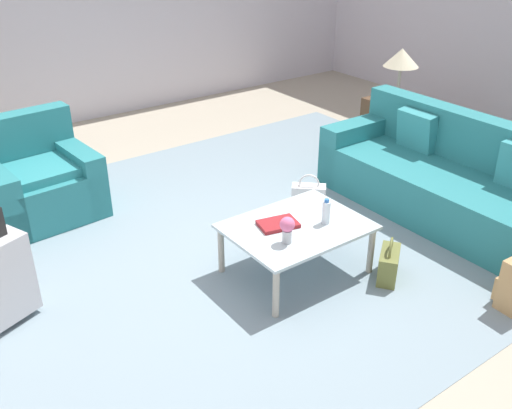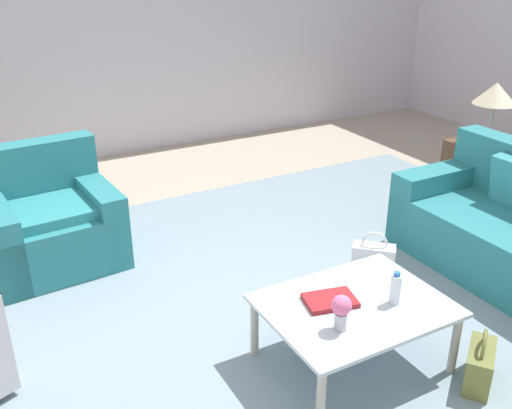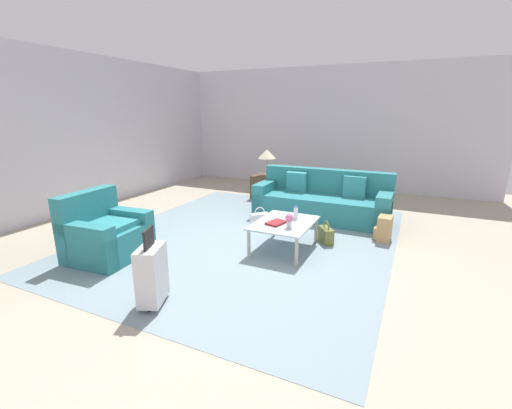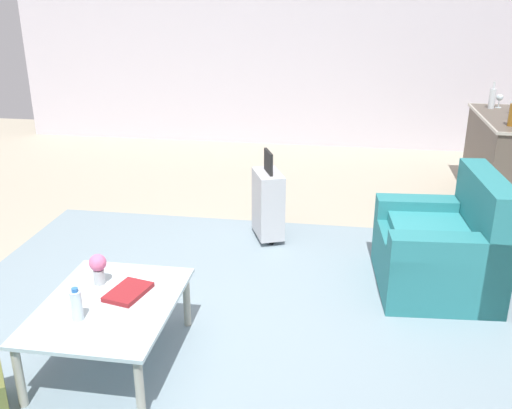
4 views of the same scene
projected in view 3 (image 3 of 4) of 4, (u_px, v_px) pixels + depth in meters
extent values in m
plane|color=#A89E89|center=(241.00, 253.00, 4.92)|extent=(12.00, 12.00, 0.00)
cube|color=silver|center=(42.00, 136.00, 6.19)|extent=(10.24, 0.12, 3.10)
cube|color=silver|center=(330.00, 128.00, 8.93)|extent=(0.12, 8.00, 3.10)
cube|color=gray|center=(248.00, 237.00, 5.53)|extent=(5.20, 4.40, 0.01)
cube|color=teal|center=(321.00, 207.00, 6.45)|extent=(0.92, 2.48, 0.45)
cube|color=teal|center=(326.00, 192.00, 6.70)|extent=(0.22, 2.48, 0.90)
cube|color=teal|center=(384.00, 210.00, 5.97)|extent=(0.92, 0.24, 0.62)
cube|color=teal|center=(267.00, 197.00, 6.89)|extent=(0.92, 0.24, 0.62)
cube|color=teal|center=(355.00, 187.00, 6.28)|extent=(0.13, 0.40, 0.40)
cube|color=teal|center=(297.00, 182.00, 6.74)|extent=(0.17, 0.40, 0.41)
cube|color=teal|center=(109.00, 242.00, 4.74)|extent=(1.02, 0.91, 0.44)
cube|color=teal|center=(89.00, 223.00, 4.79)|extent=(0.97, 0.27, 0.92)
cube|color=teal|center=(127.00, 228.00, 5.06)|extent=(0.26, 0.86, 0.60)
cube|color=teal|center=(86.00, 247.00, 4.37)|extent=(0.26, 0.86, 0.60)
cube|color=teal|center=(110.00, 225.00, 4.65)|extent=(0.76, 0.64, 0.08)
cube|color=silver|center=(284.00, 223.00, 4.96)|extent=(1.04, 0.80, 0.02)
cylinder|color=#ADA899|center=(249.00, 243.00, 4.75)|extent=(0.05, 0.05, 0.40)
cylinder|color=#ADA899|center=(274.00, 224.00, 5.57)|extent=(0.05, 0.05, 0.40)
cylinder|color=#ADA899|center=(296.00, 252.00, 4.46)|extent=(0.05, 0.05, 0.40)
cylinder|color=#ADA899|center=(316.00, 230.00, 5.28)|extent=(0.05, 0.05, 0.40)
cylinder|color=silver|center=(296.00, 213.00, 5.06)|extent=(0.06, 0.06, 0.18)
cylinder|color=#2D6BBC|center=(296.00, 207.00, 5.04)|extent=(0.04, 0.04, 0.02)
cube|color=maroon|center=(276.00, 223.00, 4.88)|extent=(0.33, 0.26, 0.03)
cylinder|color=#B2B7BC|center=(289.00, 225.00, 4.69)|extent=(0.07, 0.07, 0.10)
sphere|color=#DB6693|center=(289.00, 218.00, 4.66)|extent=(0.11, 0.11, 0.11)
cube|color=#513823|center=(267.00, 186.00, 8.06)|extent=(0.59, 0.59, 0.53)
cylinder|color=#ADA899|center=(267.00, 175.00, 7.98)|extent=(0.18, 0.18, 0.02)
cylinder|color=#ADA899|center=(267.00, 166.00, 7.93)|extent=(0.04, 0.04, 0.37)
cone|color=beige|center=(267.00, 154.00, 7.86)|extent=(0.41, 0.41, 0.21)
cube|color=#B7B7BC|center=(152.00, 274.00, 3.52)|extent=(0.45, 0.35, 0.60)
cube|color=black|center=(149.00, 238.00, 3.41)|extent=(0.23, 0.11, 0.20)
cylinder|color=black|center=(149.00, 310.00, 3.47)|extent=(0.04, 0.05, 0.05)
cylinder|color=black|center=(159.00, 296.00, 3.74)|extent=(0.04, 0.05, 0.05)
cube|color=white|center=(260.00, 220.00, 6.03)|extent=(0.33, 0.32, 0.24)
torus|color=white|center=(260.00, 212.00, 6.00)|extent=(0.16, 0.15, 0.20)
cube|color=olive|center=(326.00, 235.00, 5.29)|extent=(0.34, 0.30, 0.24)
torus|color=olive|center=(326.00, 227.00, 5.25)|extent=(0.17, 0.13, 0.20)
cube|color=tan|center=(385.00, 229.00, 5.35)|extent=(0.31, 0.22, 0.40)
cube|color=tan|center=(376.00, 232.00, 5.43)|extent=(0.21, 0.07, 0.18)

